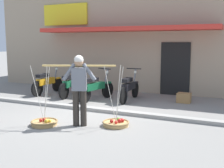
{
  "coord_description": "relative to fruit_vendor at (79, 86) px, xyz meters",
  "views": [
    {
      "loc": [
        3.77,
        -6.39,
        1.98
      ],
      "look_at": [
        0.57,
        0.6,
        0.85
      ],
      "focal_mm": 45.06,
      "sensor_mm": 36.0,
      "label": 1
    }
  ],
  "objects": [
    {
      "name": "sidewalk_curb",
      "position": [
        -0.34,
        1.45,
        -0.93
      ],
      "size": [
        20.0,
        0.24,
        0.1
      ],
      "primitive_type": "cube",
      "color": "gray",
      "rests_on": "ground"
    },
    {
      "name": "storefront_building",
      "position": [
        -0.75,
        7.49,
        1.12
      ],
      "size": [
        13.0,
        6.0,
        4.2
      ],
      "color": "tan",
      "rests_on": "ground"
    },
    {
      "name": "motorcycle_third_in_row",
      "position": [
        -1.05,
        2.81,
        -0.53
      ],
      "size": [
        0.61,
        1.79,
        1.09
      ],
      "color": "black",
      "rests_on": "ground"
    },
    {
      "name": "ground_plane",
      "position": [
        -0.34,
        0.75,
        -0.98
      ],
      "size": [
        90.0,
        90.0,
        0.0
      ],
      "primitive_type": "plane",
      "color": "gray"
    },
    {
      "name": "fruit_basket_right_side",
      "position": [
        -0.8,
        -0.33,
        -0.9
      ],
      "size": [
        0.65,
        0.65,
        1.45
      ],
      "color": "tan",
      "rests_on": "ground"
    },
    {
      "name": "motorcycle_end_of_row",
      "position": [
        0.02,
        3.25,
        -0.53
      ],
      "size": [
        0.54,
        1.82,
        1.09
      ],
      "color": "black",
      "rests_on": "ground"
    },
    {
      "name": "wooden_crate",
      "position": [
        1.79,
        3.72,
        -0.82
      ],
      "size": [
        0.44,
        0.36,
        0.32
      ],
      "primitive_type": "cube",
      "color": "olive",
      "rests_on": "ground"
    },
    {
      "name": "motorcycle_second_in_row",
      "position": [
        -2.2,
        3.11,
        -0.53
      ],
      "size": [
        0.54,
        1.82,
        1.09
      ],
      "color": "black",
      "rests_on": "ground"
    },
    {
      "name": "fruit_vendor",
      "position": [
        0.0,
        0.0,
        0.0
      ],
      "size": [
        1.62,
        0.7,
        1.7
      ],
      "color": "#2D2823",
      "rests_on": "ground"
    },
    {
      "name": "fruit_basket_left_side",
      "position": [
        0.8,
        0.33,
        -0.9
      ],
      "size": [
        0.65,
        0.65,
        1.45
      ],
      "color": "tan",
      "rests_on": "ground"
    },
    {
      "name": "motorcycle_nearest_shop",
      "position": [
        -3.36,
        3.13,
        -0.53
      ],
      "size": [
        0.54,
        1.82,
        1.09
      ],
      "color": "black",
      "rests_on": "ground"
    }
  ]
}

